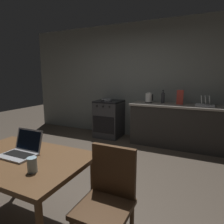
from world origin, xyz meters
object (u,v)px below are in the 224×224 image
object	(u,v)px
cereal_box	(180,97)
dish_rack	(205,104)
stove_oven	(109,119)
dining_table	(21,165)
chair	(108,196)
drinking_glass	(32,165)
laptop	(21,150)
bottle_b	(163,97)
electric_kettle	(149,98)
frying_pan	(106,99)

from	to	relation	value
cereal_box	dish_rack	world-z (taller)	cereal_box
stove_oven	dining_table	size ratio (longest dim) A/B	0.72
chair	cereal_box	bearing A→B (deg)	103.95
drinking_glass	stove_oven	bearing A→B (deg)	105.55
dining_table	laptop	xyz separation A→B (m)	(-0.03, 0.04, 0.12)
dining_table	chair	distance (m)	0.86
dish_rack	bottle_b	size ratio (longest dim) A/B	1.21
stove_oven	dining_table	bearing A→B (deg)	-79.53
stove_oven	dining_table	world-z (taller)	stove_oven
dining_table	cereal_box	xyz separation A→B (m)	(1.05, 3.00, 0.38)
chair	bottle_b	bearing A→B (deg)	110.86
drinking_glass	dish_rack	bearing A→B (deg)	69.03
dining_table	dish_rack	world-z (taller)	dish_rack
chair	bottle_b	size ratio (longest dim) A/B	3.22
electric_kettle	dining_table	bearing A→B (deg)	-97.87
drinking_glass	frying_pan	bearing A→B (deg)	106.68
laptop	stove_oven	bearing A→B (deg)	102.90
stove_oven	laptop	size ratio (longest dim) A/B	2.77
stove_oven	electric_kettle	world-z (taller)	electric_kettle
chair	laptop	xyz separation A→B (m)	(-0.88, -0.04, 0.25)
stove_oven	bottle_b	distance (m)	1.38
laptop	bottle_b	world-z (taller)	bottle_b
electric_kettle	frying_pan	distance (m)	1.02
drinking_glass	dish_rack	world-z (taller)	dish_rack
drinking_glass	bottle_b	xyz separation A→B (m)	(0.38, 3.22, 0.23)
stove_oven	drinking_glass	distance (m)	3.27
chair	dining_table	bearing A→B (deg)	-156.40
frying_pan	bottle_b	world-z (taller)	bottle_b
electric_kettle	cereal_box	world-z (taller)	cereal_box
drinking_glass	dish_rack	distance (m)	3.36
dining_table	stove_oven	bearing A→B (deg)	100.47
stove_oven	dish_rack	xyz separation A→B (m)	(2.07, 0.00, 0.49)
laptop	bottle_b	xyz separation A→B (m)	(0.73, 3.02, 0.24)
dining_table	bottle_b	bearing A→B (deg)	77.12
frying_pan	dish_rack	xyz separation A→B (m)	(2.13, 0.03, 0.02)
laptop	dish_rack	xyz separation A→B (m)	(1.56, 2.94, 0.16)
laptop	bottle_b	distance (m)	3.11
chair	bottle_b	xyz separation A→B (m)	(-0.15, 2.97, 0.49)
stove_oven	laptop	world-z (taller)	laptop
stove_oven	dish_rack	size ratio (longest dim) A/B	2.60
frying_pan	dish_rack	world-z (taller)	dish_rack
dish_rack	chair	bearing A→B (deg)	-103.13
frying_pan	dish_rack	bearing A→B (deg)	0.75
dining_table	dish_rack	xyz separation A→B (m)	(1.52, 2.98, 0.28)
laptop	dish_rack	world-z (taller)	dish_rack
bottle_b	electric_kettle	bearing A→B (deg)	-164.47
laptop	drinking_glass	bearing A→B (deg)	-26.43
frying_pan	drinking_glass	world-z (taller)	frying_pan
laptop	dish_rack	distance (m)	3.33
dining_table	cereal_box	size ratio (longest dim) A/B	4.20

